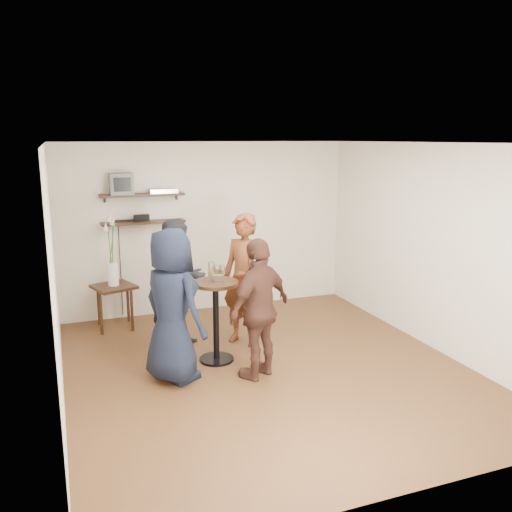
{
  "coord_description": "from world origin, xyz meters",
  "views": [
    {
      "loc": [
        -2.19,
        -5.5,
        2.65
      ],
      "look_at": [
        0.01,
        0.4,
        1.27
      ],
      "focal_mm": 38.0,
      "sensor_mm": 36.0,
      "label": 1
    }
  ],
  "objects_px": {
    "dvd_deck": "(163,191)",
    "side_table": "(114,292)",
    "radio": "(142,218)",
    "person_brown": "(260,309)",
    "drinks_table": "(216,310)",
    "person_plaid": "(245,279)",
    "person_navy": "(172,306)",
    "crt_monitor": "(121,184)",
    "person_dark": "(179,284)"
  },
  "relations": [
    {
      "from": "crt_monitor",
      "to": "dvd_deck",
      "type": "relative_size",
      "value": 0.8
    },
    {
      "from": "person_navy",
      "to": "person_brown",
      "type": "distance_m",
      "value": 0.96
    },
    {
      "from": "person_dark",
      "to": "person_plaid",
      "type": "bearing_deg",
      "value": -38.16
    },
    {
      "from": "dvd_deck",
      "to": "radio",
      "type": "xyz_separation_m",
      "value": [
        -0.33,
        0.0,
        -0.38
      ]
    },
    {
      "from": "radio",
      "to": "person_brown",
      "type": "distance_m",
      "value": 2.76
    },
    {
      "from": "side_table",
      "to": "drinks_table",
      "type": "xyz_separation_m",
      "value": [
        1.02,
        -1.62,
        0.12
      ]
    },
    {
      "from": "person_brown",
      "to": "person_plaid",
      "type": "bearing_deg",
      "value": -129.64
    },
    {
      "from": "dvd_deck",
      "to": "drinks_table",
      "type": "xyz_separation_m",
      "value": [
        0.22,
        -1.93,
        -1.26
      ]
    },
    {
      "from": "crt_monitor",
      "to": "person_dark",
      "type": "bearing_deg",
      "value": -69.13
    },
    {
      "from": "crt_monitor",
      "to": "drinks_table",
      "type": "distance_m",
      "value": 2.51
    },
    {
      "from": "crt_monitor",
      "to": "side_table",
      "type": "relative_size",
      "value": 0.48
    },
    {
      "from": "crt_monitor",
      "to": "person_brown",
      "type": "relative_size",
      "value": 0.2
    },
    {
      "from": "dvd_deck",
      "to": "side_table",
      "type": "height_order",
      "value": "dvd_deck"
    },
    {
      "from": "drinks_table",
      "to": "person_brown",
      "type": "relative_size",
      "value": 0.62
    },
    {
      "from": "dvd_deck",
      "to": "person_navy",
      "type": "relative_size",
      "value": 0.23
    },
    {
      "from": "person_dark",
      "to": "dvd_deck",
      "type": "bearing_deg",
      "value": 59.59
    },
    {
      "from": "dvd_deck",
      "to": "person_navy",
      "type": "distance_m",
      "value": 2.52
    },
    {
      "from": "drinks_table",
      "to": "person_plaid",
      "type": "bearing_deg",
      "value": 40.29
    },
    {
      "from": "drinks_table",
      "to": "person_brown",
      "type": "bearing_deg",
      "value": -60.43
    },
    {
      "from": "person_brown",
      "to": "radio",
      "type": "bearing_deg",
      "value": -100.36
    },
    {
      "from": "side_table",
      "to": "person_plaid",
      "type": "height_order",
      "value": "person_plaid"
    },
    {
      "from": "radio",
      "to": "drinks_table",
      "type": "bearing_deg",
      "value": -74.28
    },
    {
      "from": "person_dark",
      "to": "person_navy",
      "type": "distance_m",
      "value": 0.98
    },
    {
      "from": "side_table",
      "to": "person_plaid",
      "type": "bearing_deg",
      "value": -37.71
    },
    {
      "from": "dvd_deck",
      "to": "person_plaid",
      "type": "distance_m",
      "value": 1.96
    },
    {
      "from": "person_dark",
      "to": "person_navy",
      "type": "xyz_separation_m",
      "value": [
        -0.29,
        -0.94,
        0.02
      ]
    },
    {
      "from": "side_table",
      "to": "person_brown",
      "type": "bearing_deg",
      "value": -58.59
    },
    {
      "from": "radio",
      "to": "person_navy",
      "type": "height_order",
      "value": "person_navy"
    },
    {
      "from": "drinks_table",
      "to": "person_navy",
      "type": "distance_m",
      "value": 0.71
    },
    {
      "from": "dvd_deck",
      "to": "side_table",
      "type": "bearing_deg",
      "value": -159.25
    },
    {
      "from": "dvd_deck",
      "to": "person_navy",
      "type": "xyz_separation_m",
      "value": [
        -0.38,
        -2.26,
        -1.04
      ]
    },
    {
      "from": "person_plaid",
      "to": "dvd_deck",
      "type": "bearing_deg",
      "value": 165.89
    },
    {
      "from": "person_navy",
      "to": "person_plaid",
      "type": "bearing_deg",
      "value": -84.51
    },
    {
      "from": "crt_monitor",
      "to": "person_navy",
      "type": "bearing_deg",
      "value": -84.53
    },
    {
      "from": "person_dark",
      "to": "side_table",
      "type": "bearing_deg",
      "value": 98.43
    },
    {
      "from": "radio",
      "to": "side_table",
      "type": "bearing_deg",
      "value": -147.36
    },
    {
      "from": "radio",
      "to": "person_brown",
      "type": "bearing_deg",
      "value": -70.79
    },
    {
      "from": "dvd_deck",
      "to": "person_dark",
      "type": "xyz_separation_m",
      "value": [
        -0.09,
        -1.32,
        -1.06
      ]
    },
    {
      "from": "crt_monitor",
      "to": "dvd_deck",
      "type": "height_order",
      "value": "crt_monitor"
    },
    {
      "from": "dvd_deck",
      "to": "person_plaid",
      "type": "xyz_separation_m",
      "value": [
        0.73,
        -1.49,
        -1.03
      ]
    },
    {
      "from": "dvd_deck",
      "to": "person_navy",
      "type": "height_order",
      "value": "dvd_deck"
    },
    {
      "from": "drinks_table",
      "to": "person_dark",
      "type": "height_order",
      "value": "person_dark"
    },
    {
      "from": "radio",
      "to": "person_plaid",
      "type": "height_order",
      "value": "person_plaid"
    },
    {
      "from": "person_dark",
      "to": "person_brown",
      "type": "relative_size",
      "value": 1.04
    },
    {
      "from": "person_brown",
      "to": "crt_monitor",
      "type": "bearing_deg",
      "value": -95.17
    },
    {
      "from": "crt_monitor",
      "to": "radio",
      "type": "distance_m",
      "value": 0.57
    },
    {
      "from": "dvd_deck",
      "to": "crt_monitor",
      "type": "bearing_deg",
      "value": 180.0
    },
    {
      "from": "dvd_deck",
      "to": "drinks_table",
      "type": "height_order",
      "value": "dvd_deck"
    },
    {
      "from": "dvd_deck",
      "to": "person_brown",
      "type": "distance_m",
      "value": 2.8
    },
    {
      "from": "drinks_table",
      "to": "dvd_deck",
      "type": "bearing_deg",
      "value": 96.37
    }
  ]
}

